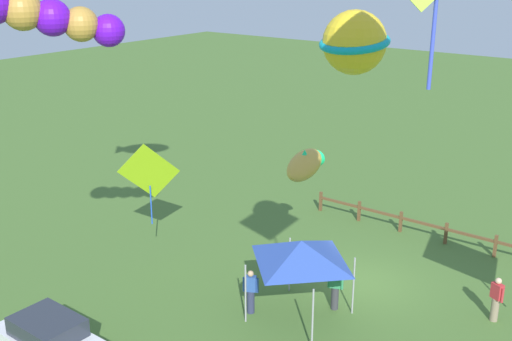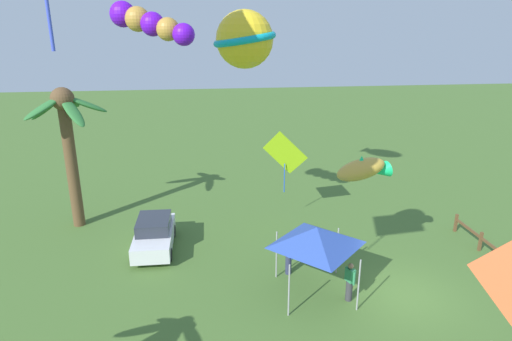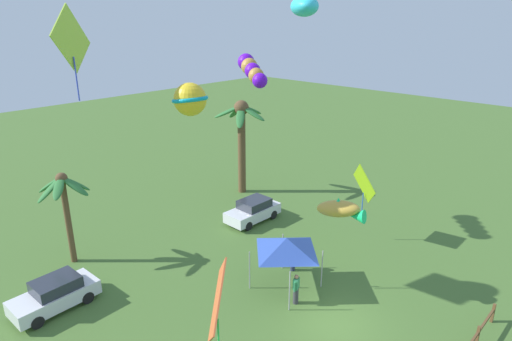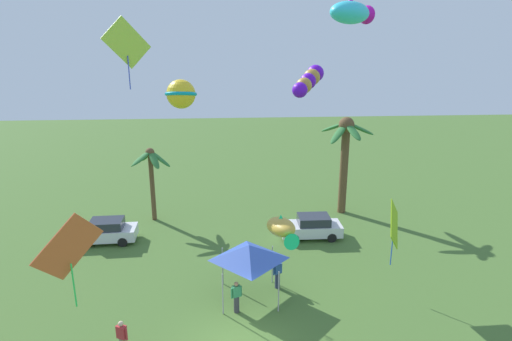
{
  "view_description": "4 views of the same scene",
  "coord_description": "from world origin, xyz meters",
  "px_view_note": "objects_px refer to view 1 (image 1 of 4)",
  "views": [
    {
      "loc": [
        -9.32,
        19.18,
        11.58
      ],
      "look_at": [
        1.31,
        4.97,
        5.55
      ],
      "focal_mm": 44.23,
      "sensor_mm": 36.0,
      "label": 1
    },
    {
      "loc": [
        -13.99,
        7.61,
        10.12
      ],
      "look_at": [
        1.6,
        5.59,
        4.89
      ],
      "focal_mm": 30.86,
      "sensor_mm": 36.0,
      "label": 2
    },
    {
      "loc": [
        -14.46,
        -8.74,
        13.27
      ],
      "look_at": [
        0.77,
        5.57,
        5.83
      ],
      "focal_mm": 30.91,
      "sensor_mm": 36.0,
      "label": 3
    },
    {
      "loc": [
        -0.42,
        -14.92,
        11.94
      ],
      "look_at": [
        1.13,
        5.08,
        6.09
      ],
      "focal_mm": 29.38,
      "sensor_mm": 36.0,
      "label": 4
    }
  ],
  "objects_px": {
    "spectator_0": "(496,299)",
    "kite_tube_2": "(45,16)",
    "kite_fish_5": "(306,164)",
    "festival_tent": "(301,251)",
    "spectator_2": "(335,288)",
    "kite_diamond_1": "(149,172)",
    "spectator_1": "(251,291)",
    "kite_ball_3": "(354,42)"
  },
  "relations": [
    {
      "from": "spectator_0",
      "to": "kite_tube_2",
      "type": "xyz_separation_m",
      "value": [
        9.21,
        9.82,
        9.37
      ]
    },
    {
      "from": "kite_fish_5",
      "to": "festival_tent",
      "type": "bearing_deg",
      "value": 120.36
    },
    {
      "from": "spectator_2",
      "to": "kite_diamond_1",
      "type": "relative_size",
      "value": 0.47
    },
    {
      "from": "kite_diamond_1",
      "to": "kite_fish_5",
      "type": "distance_m",
      "value": 6.23
    },
    {
      "from": "spectator_1",
      "to": "spectator_2",
      "type": "height_order",
      "value": "same"
    },
    {
      "from": "spectator_1",
      "to": "spectator_2",
      "type": "distance_m",
      "value": 2.91
    },
    {
      "from": "spectator_0",
      "to": "kite_diamond_1",
      "type": "relative_size",
      "value": 0.47
    },
    {
      "from": "kite_fish_5",
      "to": "kite_diamond_1",
      "type": "bearing_deg",
      "value": 19.48
    },
    {
      "from": "kite_tube_2",
      "to": "kite_fish_5",
      "type": "height_order",
      "value": "kite_tube_2"
    },
    {
      "from": "spectator_0",
      "to": "spectator_1",
      "type": "distance_m",
      "value": 8.18
    },
    {
      "from": "spectator_2",
      "to": "kite_fish_5",
      "type": "xyz_separation_m",
      "value": [
        1.94,
        -0.97,
        3.84
      ]
    },
    {
      "from": "spectator_0",
      "to": "kite_ball_3",
      "type": "bearing_deg",
      "value": 72.46
    },
    {
      "from": "kite_ball_3",
      "to": "kite_fish_5",
      "type": "bearing_deg",
      "value": -49.38
    },
    {
      "from": "kite_tube_2",
      "to": "kite_ball_3",
      "type": "xyz_separation_m",
      "value": [
        -7.07,
        -3.04,
        -0.42
      ]
    },
    {
      "from": "spectator_1",
      "to": "spectator_0",
      "type": "bearing_deg",
      "value": -146.7
    },
    {
      "from": "spectator_0",
      "to": "spectator_2",
      "type": "relative_size",
      "value": 1.0
    },
    {
      "from": "kite_ball_3",
      "to": "spectator_2",
      "type": "bearing_deg",
      "value": -59.18
    },
    {
      "from": "spectator_0",
      "to": "festival_tent",
      "type": "height_order",
      "value": "festival_tent"
    },
    {
      "from": "spectator_0",
      "to": "kite_tube_2",
      "type": "height_order",
      "value": "kite_tube_2"
    },
    {
      "from": "kite_ball_3",
      "to": "kite_fish_5",
      "type": "xyz_separation_m",
      "value": [
        4.45,
        -5.19,
        -5.11
      ]
    },
    {
      "from": "kite_tube_2",
      "to": "kite_ball_3",
      "type": "distance_m",
      "value": 7.7
    },
    {
      "from": "festival_tent",
      "to": "kite_ball_3",
      "type": "xyz_separation_m",
      "value": [
        -3.18,
        3.02,
        7.3
      ]
    },
    {
      "from": "kite_diamond_1",
      "to": "kite_tube_2",
      "type": "height_order",
      "value": "kite_tube_2"
    },
    {
      "from": "kite_tube_2",
      "to": "kite_fish_5",
      "type": "bearing_deg",
      "value": -107.61
    },
    {
      "from": "spectator_1",
      "to": "kite_ball_3",
      "type": "xyz_separation_m",
      "value": [
        -4.69,
        2.28,
        8.95
      ]
    },
    {
      "from": "spectator_1",
      "to": "kite_diamond_1",
      "type": "xyz_separation_m",
      "value": [
        5.56,
        -0.86,
        2.9
      ]
    },
    {
      "from": "festival_tent",
      "to": "kite_fish_5",
      "type": "distance_m",
      "value": 3.33
    },
    {
      "from": "spectator_0",
      "to": "spectator_2",
      "type": "xyz_separation_m",
      "value": [
        4.66,
        2.56,
        0.0
      ]
    },
    {
      "from": "spectator_1",
      "to": "spectator_2",
      "type": "relative_size",
      "value": 1.0
    },
    {
      "from": "festival_tent",
      "to": "kite_ball_3",
      "type": "distance_m",
      "value": 8.52
    },
    {
      "from": "spectator_2",
      "to": "kite_fish_5",
      "type": "height_order",
      "value": "kite_fish_5"
    },
    {
      "from": "spectator_1",
      "to": "kite_fish_5",
      "type": "bearing_deg",
      "value": -94.77
    },
    {
      "from": "kite_diamond_1",
      "to": "kite_fish_5",
      "type": "relative_size",
      "value": 1.32
    },
    {
      "from": "spectator_0",
      "to": "kite_tube_2",
      "type": "relative_size",
      "value": 0.48
    },
    {
      "from": "festival_tent",
      "to": "kite_diamond_1",
      "type": "xyz_separation_m",
      "value": [
        7.07,
        -0.11,
        1.24
      ]
    },
    {
      "from": "spectator_2",
      "to": "festival_tent",
      "type": "relative_size",
      "value": 0.56
    },
    {
      "from": "kite_tube_2",
      "to": "kite_diamond_1",
      "type": "bearing_deg",
      "value": -62.72
    },
    {
      "from": "kite_fish_5",
      "to": "spectator_1",
      "type": "bearing_deg",
      "value": 85.23
    },
    {
      "from": "kite_diamond_1",
      "to": "spectator_2",
      "type": "bearing_deg",
      "value": -172.07
    },
    {
      "from": "spectator_2",
      "to": "festival_tent",
      "type": "bearing_deg",
      "value": 60.76
    },
    {
      "from": "spectator_0",
      "to": "festival_tent",
      "type": "distance_m",
      "value": 6.72
    },
    {
      "from": "spectator_2",
      "to": "festival_tent",
      "type": "xyz_separation_m",
      "value": [
        0.67,
        1.19,
        1.65
      ]
    }
  ]
}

